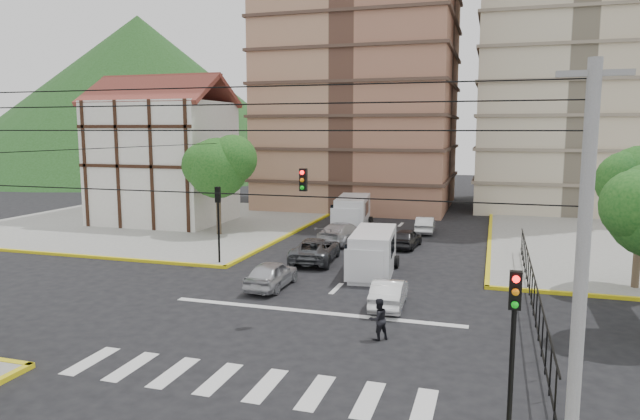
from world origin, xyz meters
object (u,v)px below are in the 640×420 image
at_px(van_left_lane, 352,214).
at_px(van_right_lane, 372,254).
at_px(traffic_light_nw, 218,212).
at_px(car_silver_front_left, 272,274).
at_px(traffic_light_se, 513,331).
at_px(car_white_front_right, 389,293).
at_px(pedestrian_crosswalk, 378,319).

bearing_deg(van_left_lane, van_right_lane, -78.74).
relative_size(traffic_light_nw, car_silver_front_left, 1.09).
height_order(traffic_light_se, car_white_front_right, traffic_light_se).
xyz_separation_m(van_left_lane, pedestrian_crosswalk, (6.61, -22.63, -0.46)).
xyz_separation_m(traffic_light_se, van_right_lane, (-6.66, 15.88, -1.96)).
height_order(traffic_light_nw, van_left_lane, traffic_light_nw).
height_order(van_left_lane, car_white_front_right, van_left_lane).
bearing_deg(van_left_lane, traffic_light_se, -76.33).
distance_m(van_left_lane, pedestrian_crosswalk, 23.58).
distance_m(traffic_light_se, van_left_lane, 31.33).
distance_m(van_left_lane, car_silver_front_left, 17.25).
height_order(van_left_lane, car_silver_front_left, van_left_lane).
height_order(car_silver_front_left, pedestrian_crosswalk, pedestrian_crosswalk).
relative_size(traffic_light_se, car_white_front_right, 1.15).
bearing_deg(traffic_light_nw, car_white_front_right, -24.47).
xyz_separation_m(traffic_light_se, van_left_lane, (-11.09, 29.25, -1.86)).
relative_size(traffic_light_se, van_left_lane, 0.74).
xyz_separation_m(traffic_light_se, car_white_front_right, (-4.81, 10.69, -2.48)).
height_order(van_right_lane, car_white_front_right, van_right_lane).
bearing_deg(car_silver_front_left, traffic_light_se, 132.69).
relative_size(traffic_light_se, traffic_light_nw, 1.00).
xyz_separation_m(traffic_light_nw, car_silver_front_left, (4.69, -3.60, -2.42)).
bearing_deg(traffic_light_nw, van_right_lane, 1.80).
distance_m(van_right_lane, van_left_lane, 14.08).
height_order(traffic_light_nw, car_silver_front_left, traffic_light_nw).
bearing_deg(pedestrian_crosswalk, car_white_front_right, -127.85).
bearing_deg(traffic_light_se, car_white_front_right, 114.23).
xyz_separation_m(van_right_lane, pedestrian_crosswalk, (2.18, -9.26, -0.37)).
bearing_deg(traffic_light_nw, traffic_light_se, -45.00).
height_order(van_right_lane, car_silver_front_left, van_right_lane).
distance_m(traffic_light_nw, car_white_front_right, 12.11).
bearing_deg(van_right_lane, car_white_front_right, -75.99).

